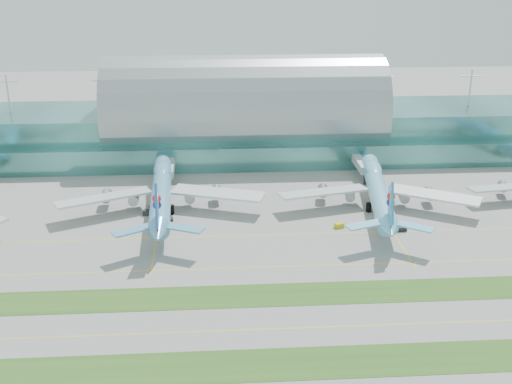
{
  "coord_description": "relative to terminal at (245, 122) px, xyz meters",
  "views": [
    {
      "loc": [
        -13.4,
        -144.32,
        83.38
      ],
      "look_at": [
        0.0,
        55.0,
        9.0
      ],
      "focal_mm": 45.0,
      "sensor_mm": 36.0,
      "label": 1
    }
  ],
  "objects": [
    {
      "name": "ground",
      "position": [
        -0.01,
        -128.79,
        -14.23
      ],
      "size": [
        700.0,
        700.0,
        0.0
      ],
      "primitive_type": "plane",
      "color": "gray",
      "rests_on": "ground"
    },
    {
      "name": "terminal",
      "position": [
        0.0,
        0.0,
        0.0
      ],
      "size": [
        340.0,
        69.1,
        36.0
      ],
      "color": "#3D7A75",
      "rests_on": "ground"
    },
    {
      "name": "grass_strip_near",
      "position": [
        -0.01,
        -156.79,
        -14.19
      ],
      "size": [
        420.0,
        12.0,
        0.08
      ],
      "primitive_type": "cube",
      "color": "#2D591E",
      "rests_on": "ground"
    },
    {
      "name": "grass_strip_far",
      "position": [
        -0.01,
        -126.79,
        -14.19
      ],
      "size": [
        420.0,
        12.0,
        0.08
      ],
      "primitive_type": "cube",
      "color": "#2D591E",
      "rests_on": "ground"
    },
    {
      "name": "taxiline_b",
      "position": [
        -0.01,
        -142.79,
        -14.22
      ],
      "size": [
        420.0,
        0.35,
        0.01
      ],
      "primitive_type": "cube",
      "color": "yellow",
      "rests_on": "ground"
    },
    {
      "name": "taxiline_c",
      "position": [
        -0.01,
        -110.79,
        -14.22
      ],
      "size": [
        420.0,
        0.35,
        0.01
      ],
      "primitive_type": "cube",
      "color": "yellow",
      "rests_on": "ground"
    },
    {
      "name": "taxiline_d",
      "position": [
        -0.01,
        -88.79,
        -14.22
      ],
      "size": [
        420.0,
        0.35,
        0.01
      ],
      "primitive_type": "cube",
      "color": "yellow",
      "rests_on": "ground"
    },
    {
      "name": "airliner_b",
      "position": [
        -32.08,
        -64.64,
        -7.34
      ],
      "size": [
        71.4,
        81.09,
        22.32
      ],
      "rotation": [
        0.0,
        0.0,
        0.05
      ],
      "color": "#5BA1C8",
      "rests_on": "ground"
    },
    {
      "name": "airliner_c",
      "position": [
        42.81,
        -67.43,
        -7.53
      ],
      "size": [
        68.73,
        78.69,
        21.7
      ],
      "rotation": [
        0.0,
        0.0,
        -0.15
      ],
      "color": "#6CC7EE",
      "rests_on": "ground"
    },
    {
      "name": "gse_c",
      "position": [
        -29.58,
        -76.79,
        -13.33
      ],
      "size": [
        3.89,
        2.28,
        1.8
      ],
      "primitive_type": "cube",
      "rotation": [
        0.0,
        0.0,
        -0.06
      ],
      "color": "black",
      "rests_on": "ground"
    },
    {
      "name": "gse_d",
      "position": [
        -36.29,
        -69.74,
        -13.34
      ],
      "size": [
        4.09,
        2.86,
        1.77
      ],
      "primitive_type": "cube",
      "rotation": [
        0.0,
        0.0,
        -0.23
      ],
      "color": "black",
      "rests_on": "ground"
    },
    {
      "name": "gse_e",
      "position": [
        26.37,
        -84.32,
        -13.48
      ],
      "size": [
        3.48,
        2.69,
        1.49
      ],
      "primitive_type": "cube",
      "rotation": [
        0.0,
        0.0,
        0.35
      ],
      "color": "#C9B60B",
      "rests_on": "ground"
    },
    {
      "name": "gse_f",
      "position": [
        45.63,
        -88.41,
        -13.52
      ],
      "size": [
        3.57,
        2.24,
        1.42
      ],
      "primitive_type": "cube",
      "rotation": [
        0.0,
        0.0,
        0.12
      ],
      "color": "black",
      "rests_on": "ground"
    }
  ]
}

